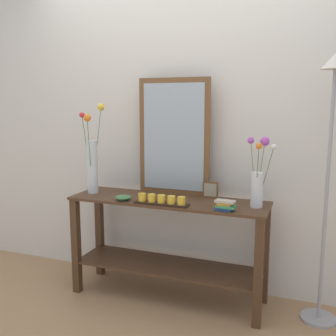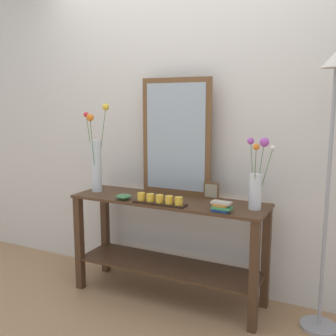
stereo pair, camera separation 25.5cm
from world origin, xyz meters
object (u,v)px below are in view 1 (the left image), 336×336
at_px(mirror_leaning, 174,137).
at_px(vase_right, 258,180).
at_px(candle_tray, 161,200).
at_px(floor_lamp, 330,146).
at_px(decorative_bowl, 123,197).
at_px(console_table, 168,236).
at_px(tall_vase_left, 92,161).
at_px(book_stack, 225,205).
at_px(picture_frame_small, 210,190).

bearing_deg(mirror_leaning, vase_right, -13.50).
height_order(candle_tray, floor_lamp, floor_lamp).
relative_size(vase_right, candle_tray, 1.21).
bearing_deg(floor_lamp, decorative_bowl, -171.49).
bearing_deg(mirror_leaning, candle_tray, -84.91).
bearing_deg(vase_right, mirror_leaning, 166.50).
height_order(console_table, decorative_bowl, decorative_bowl).
bearing_deg(tall_vase_left, book_stack, -6.93).
bearing_deg(mirror_leaning, decorative_bowl, -129.90).
distance_m(mirror_leaning, floor_lamp, 1.11).
relative_size(console_table, floor_lamp, 0.83).
height_order(tall_vase_left, candle_tray, tall_vase_left).
bearing_deg(tall_vase_left, decorative_bowl, -21.38).
xyz_separation_m(picture_frame_small, floor_lamp, (0.80, -0.10, 0.37)).
bearing_deg(vase_right, console_table, -177.98).
bearing_deg(book_stack, candle_tray, -179.10).
height_order(vase_right, book_stack, vase_right).
height_order(candle_tray, picture_frame_small, picture_frame_small).
bearing_deg(mirror_leaning, book_stack, -34.33).
bearing_deg(floor_lamp, console_table, -176.71).
bearing_deg(book_stack, vase_right, 42.13).
height_order(console_table, picture_frame_small, picture_frame_small).
xyz_separation_m(tall_vase_left, candle_tray, (0.64, -0.14, -0.23)).
bearing_deg(mirror_leaning, picture_frame_small, -4.58).
bearing_deg(book_stack, decorative_bowl, 179.91).
bearing_deg(vase_right, floor_lamp, 5.14).
xyz_separation_m(decorative_bowl, floor_lamp, (1.38, 0.21, 0.41)).
distance_m(console_table, vase_right, 0.80).
xyz_separation_m(console_table, vase_right, (0.64, 0.02, 0.47)).
bearing_deg(decorative_bowl, vase_right, 10.07).
xyz_separation_m(mirror_leaning, vase_right, (0.66, -0.16, -0.26)).
distance_m(candle_tray, floor_lamp, 1.17).
height_order(decorative_bowl, floor_lamp, floor_lamp).
relative_size(tall_vase_left, decorative_bowl, 5.93).
height_order(mirror_leaning, book_stack, mirror_leaning).
xyz_separation_m(mirror_leaning, tall_vase_left, (-0.61, -0.20, -0.19)).
bearing_deg(book_stack, mirror_leaning, 145.67).
relative_size(tall_vase_left, vase_right, 1.47).
relative_size(book_stack, floor_lamp, 0.08).
bearing_deg(decorative_bowl, console_table, 26.06).
xyz_separation_m(tall_vase_left, decorative_bowl, (0.33, -0.13, -0.24)).
height_order(tall_vase_left, decorative_bowl, tall_vase_left).
distance_m(decorative_bowl, floor_lamp, 1.45).
xyz_separation_m(console_table, floor_lamp, (1.08, 0.06, 0.71)).
height_order(mirror_leaning, vase_right, mirror_leaning).
xyz_separation_m(console_table, book_stack, (0.46, -0.14, 0.31)).
height_order(console_table, vase_right, vase_right).
distance_m(console_table, book_stack, 0.57).
bearing_deg(candle_tray, console_table, 93.19).
distance_m(book_stack, floor_lamp, 0.77).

